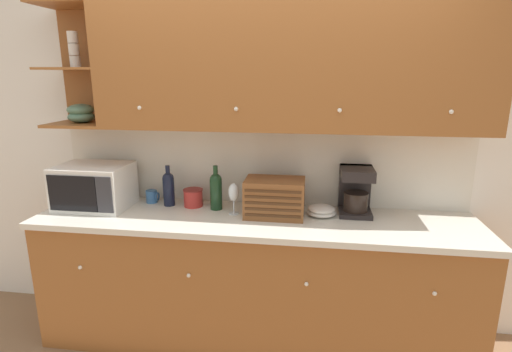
# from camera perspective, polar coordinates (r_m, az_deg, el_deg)

# --- Properties ---
(ground_plane) EXTENTS (24.00, 24.00, 0.00)m
(ground_plane) POSITION_cam_1_polar(r_m,az_deg,el_deg) (3.38, 0.56, -18.99)
(ground_plane) COLOR #896647
(wall_back) EXTENTS (5.31, 0.06, 2.60)m
(wall_back) POSITION_cam_1_polar(r_m,az_deg,el_deg) (2.90, 0.71, 3.28)
(wall_back) COLOR white
(wall_back) RESTS_ON ground_plane
(counter_unit) EXTENTS (2.93, 0.65, 0.93)m
(counter_unit) POSITION_cam_1_polar(r_m,az_deg,el_deg) (2.87, -0.28, -14.61)
(counter_unit) COLOR #935628
(counter_unit) RESTS_ON ground_plane
(backsplash_panel) EXTENTS (2.91, 0.01, 0.57)m
(backsplash_panel) POSITION_cam_1_polar(r_m,az_deg,el_deg) (2.88, 0.61, 1.60)
(backsplash_panel) COLOR silver
(backsplash_panel) RESTS_ON counter_unit
(upper_cabinets) EXTENTS (2.91, 0.39, 0.81)m
(upper_cabinets) POSITION_cam_1_polar(r_m,az_deg,el_deg) (2.62, 3.96, 15.40)
(upper_cabinets) COLOR #935628
(upper_cabinets) RESTS_ON backsplash_panel
(microwave) EXTENTS (0.49, 0.38, 0.31)m
(microwave) POSITION_cam_1_polar(r_m,az_deg,el_deg) (3.04, -22.09, -1.38)
(microwave) COLOR silver
(microwave) RESTS_ON counter_unit
(mug) EXTENTS (0.09, 0.08, 0.09)m
(mug) POSITION_cam_1_polar(r_m,az_deg,el_deg) (3.05, -14.64, -2.85)
(mug) COLOR #38669E
(mug) RESTS_ON counter_unit
(second_wine_bottle) EXTENTS (0.08, 0.08, 0.30)m
(second_wine_bottle) POSITION_cam_1_polar(r_m,az_deg,el_deg) (2.93, -12.38, -1.59)
(second_wine_bottle) COLOR black
(second_wine_bottle) RESTS_ON counter_unit
(storage_canister) EXTENTS (0.14, 0.14, 0.13)m
(storage_canister) POSITION_cam_1_polar(r_m,az_deg,el_deg) (2.90, -8.96, -3.08)
(storage_canister) COLOR #B22D28
(storage_canister) RESTS_ON counter_unit
(wine_bottle) EXTENTS (0.08, 0.08, 0.31)m
(wine_bottle) POSITION_cam_1_polar(r_m,az_deg,el_deg) (2.79, -5.74, -1.95)
(wine_bottle) COLOR #19381E
(wine_bottle) RESTS_ON counter_unit
(wine_glass) EXTENTS (0.07, 0.07, 0.21)m
(wine_glass) POSITION_cam_1_polar(r_m,az_deg,el_deg) (2.69, -3.21, -2.50)
(wine_glass) COLOR silver
(wine_glass) RESTS_ON counter_unit
(bread_box) EXTENTS (0.39, 0.26, 0.25)m
(bread_box) POSITION_cam_1_polar(r_m,az_deg,el_deg) (2.66, 2.67, -3.12)
(bread_box) COLOR brown
(bread_box) RESTS_ON counter_unit
(bowl_stack_on_counter) EXTENTS (0.19, 0.19, 0.07)m
(bowl_stack_on_counter) POSITION_cam_1_polar(r_m,az_deg,el_deg) (2.72, 9.31, -4.90)
(bowl_stack_on_counter) COLOR silver
(bowl_stack_on_counter) RESTS_ON counter_unit
(coffee_maker) EXTENTS (0.21, 0.25, 0.32)m
(coffee_maker) POSITION_cam_1_polar(r_m,az_deg,el_deg) (2.79, 14.05, -1.94)
(coffee_maker) COLOR black
(coffee_maker) RESTS_ON counter_unit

